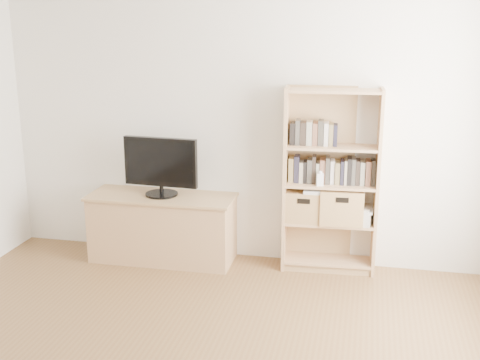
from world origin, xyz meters
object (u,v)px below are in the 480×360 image
(tv_stand, at_px, (163,229))
(basket_left, at_px, (305,205))
(bookshelf, at_px, (331,181))
(basket_right, at_px, (341,205))
(television, at_px, (161,166))
(baby_monitor, at_px, (320,180))
(laptop, at_px, (325,190))

(tv_stand, distance_m, basket_left, 1.34)
(bookshelf, xyz_separation_m, basket_right, (0.10, 0.00, -0.21))
(tv_stand, distance_m, basket_right, 1.66)
(tv_stand, relative_size, bookshelf, 0.80)
(tv_stand, relative_size, television, 1.89)
(basket_left, bearing_deg, television, -178.08)
(bookshelf, xyz_separation_m, baby_monitor, (-0.09, -0.10, 0.04))
(television, xyz_separation_m, basket_left, (1.31, 0.08, -0.31))
(baby_monitor, bearing_deg, laptop, 49.43)
(television, height_order, baby_monitor, television)
(tv_stand, relative_size, basket_left, 3.93)
(basket_left, height_order, laptop, laptop)
(basket_right, distance_m, laptop, 0.20)
(basket_left, height_order, basket_right, basket_right)
(bookshelf, xyz_separation_m, basket_left, (-0.22, -0.02, -0.23))
(baby_monitor, bearing_deg, television, 167.72)
(baby_monitor, bearing_deg, basket_right, 15.39)
(basket_right, bearing_deg, bookshelf, 175.78)
(television, relative_size, laptop, 1.92)
(baby_monitor, relative_size, basket_left, 0.33)
(laptop, bearing_deg, tv_stand, 179.81)
(basket_right, bearing_deg, laptop, -175.73)
(tv_stand, xyz_separation_m, basket_right, (1.63, 0.10, 0.31))
(basket_left, bearing_deg, bookshelf, 2.98)
(bookshelf, relative_size, laptop, 4.55)
(television, height_order, basket_left, television)
(baby_monitor, xyz_separation_m, basket_right, (0.19, 0.10, -0.25))
(television, distance_m, laptop, 1.49)
(bookshelf, relative_size, basket_right, 4.42)
(television, relative_size, basket_left, 2.07)
(television, bearing_deg, laptop, 6.80)
(bookshelf, height_order, basket_right, bookshelf)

